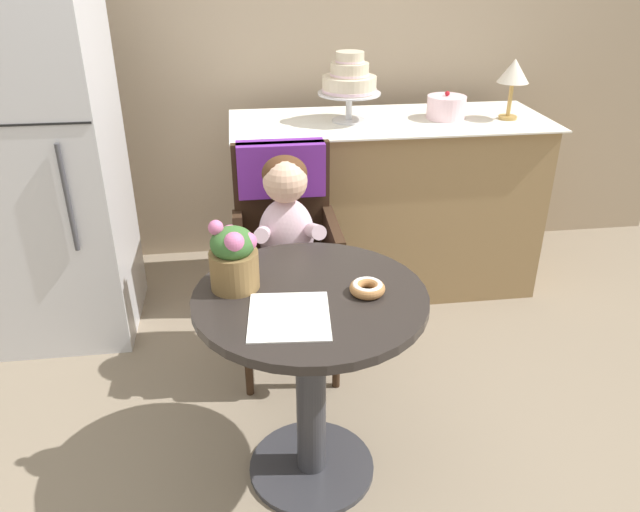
# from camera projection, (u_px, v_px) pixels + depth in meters

# --- Properties ---
(ground_plane) EXTENTS (8.00, 8.00, 0.00)m
(ground_plane) POSITION_uv_depth(u_px,v_px,m) (312.00, 468.00, 2.18)
(ground_plane) COLOR gray
(back_wall) EXTENTS (4.80, 0.10, 2.70)m
(back_wall) POSITION_uv_depth(u_px,v_px,m) (267.00, 11.00, 3.20)
(back_wall) COLOR tan
(back_wall) RESTS_ON ground
(cafe_table) EXTENTS (0.72, 0.72, 0.72)m
(cafe_table) POSITION_uv_depth(u_px,v_px,m) (311.00, 351.00, 1.95)
(cafe_table) COLOR #282321
(cafe_table) RESTS_ON ground
(wicker_chair) EXTENTS (0.42, 0.45, 0.95)m
(wicker_chair) POSITION_uv_depth(u_px,v_px,m) (284.00, 223.00, 2.52)
(wicker_chair) COLOR #332114
(wicker_chair) RESTS_ON ground
(seated_child) EXTENTS (0.27, 0.32, 0.73)m
(seated_child) POSITION_uv_depth(u_px,v_px,m) (287.00, 230.00, 2.37)
(seated_child) COLOR silver
(seated_child) RESTS_ON ground
(paper_napkin) EXTENTS (0.25, 0.28, 0.00)m
(paper_napkin) POSITION_uv_depth(u_px,v_px,m) (289.00, 316.00, 1.74)
(paper_napkin) COLOR white
(paper_napkin) RESTS_ON cafe_table
(donut_front) EXTENTS (0.11, 0.11, 0.04)m
(donut_front) POSITION_uv_depth(u_px,v_px,m) (367.00, 288.00, 1.85)
(donut_front) COLOR #AD7542
(donut_front) RESTS_ON cafe_table
(flower_vase) EXTENTS (0.15, 0.15, 0.22)m
(flower_vase) POSITION_uv_depth(u_px,v_px,m) (234.00, 256.00, 1.85)
(flower_vase) COLOR brown
(flower_vase) RESTS_ON cafe_table
(display_counter) EXTENTS (1.56, 0.62, 0.90)m
(display_counter) POSITION_uv_depth(u_px,v_px,m) (386.00, 205.00, 3.19)
(display_counter) COLOR #93754C
(display_counter) RESTS_ON ground
(tiered_cake_stand) EXTENTS (0.30, 0.30, 0.32)m
(tiered_cake_stand) POSITION_uv_depth(u_px,v_px,m) (349.00, 81.00, 2.88)
(tiered_cake_stand) COLOR silver
(tiered_cake_stand) RESTS_ON display_counter
(round_layer_cake) EXTENTS (0.19, 0.19, 0.13)m
(round_layer_cake) POSITION_uv_depth(u_px,v_px,m) (446.00, 107.00, 2.99)
(round_layer_cake) COLOR silver
(round_layer_cake) RESTS_ON display_counter
(table_lamp) EXTENTS (0.15, 0.15, 0.28)m
(table_lamp) POSITION_uv_depth(u_px,v_px,m) (514.00, 74.00, 2.91)
(table_lamp) COLOR #B28C47
(table_lamp) RESTS_ON display_counter
(refrigerator) EXTENTS (0.64, 0.63, 1.70)m
(refrigerator) POSITION_uv_depth(u_px,v_px,m) (38.00, 156.00, 2.65)
(refrigerator) COLOR silver
(refrigerator) RESTS_ON ground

